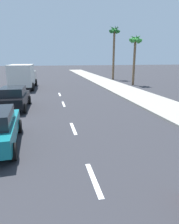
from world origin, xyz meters
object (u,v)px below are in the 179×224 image
at_px(parked_car_black, 14,97).
at_px(delivery_truck, 23,76).
at_px(palm_tree_far, 135,44).
at_px(palm_tree_distant, 114,37).

xyz_separation_m(parked_car_black, delivery_truck, (-0.31, 9.81, 0.67)).
bearing_deg(parked_car_black, delivery_truck, 93.61).
distance_m(delivery_truck, palm_tree_far, 14.43).
distance_m(parked_car_black, delivery_truck, 9.84).
bearing_deg(palm_tree_far, palm_tree_distant, 92.25).
height_order(palm_tree_far, palm_tree_distant, palm_tree_distant).
relative_size(delivery_truck, palm_tree_far, 0.97).
height_order(parked_car_black, palm_tree_distant, palm_tree_distant).
bearing_deg(palm_tree_distant, parked_car_black, -127.35).
distance_m(parked_car_black, palm_tree_far, 17.51).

